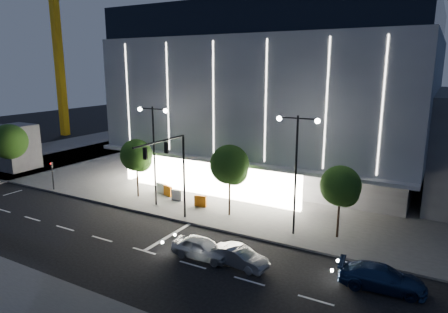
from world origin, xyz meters
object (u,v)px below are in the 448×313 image
Objects in this scene: tower_crane at (59,18)px; tree_left at (137,157)px; street_lamp_east at (296,158)px; tree_right at (341,188)px; street_lamp_west at (154,141)px; barrier_b at (161,188)px; ped_signal_far at (52,173)px; car_second at (239,257)px; tree_mid at (230,167)px; car_third at (382,278)px; traffic_mast at (173,163)px; barrier_a at (168,191)px; car_lead at (202,248)px; barrier_d at (177,195)px; barrier_c at (200,201)px.

tower_crane reaches higher than tree_left.
tree_right is (3.03, 1.02, -2.07)m from street_lamp_east.
barrier_b is at bearing 120.38° from street_lamp_west.
ped_signal_far is (-25.00, -1.50, -4.07)m from street_lamp_east.
car_second is at bearing -26.24° from tree_left.
tree_mid is 14.46m from car_third.
traffic_mast is 4.82m from tree_mid.
barrier_a is (-7.63, 1.51, -3.68)m from tree_mid.
street_lamp_west reaches higher than car_lead.
street_lamp_west is at bearing -118.69° from barrier_d.
barrier_c is at bearing 170.51° from street_lamp_east.
tower_crane reaches higher than car_second.
tower_crane reaches higher than barrier_d.
traffic_mast is at bearing -33.65° from street_lamp_west.
ped_signal_far is 2.73× the size of barrier_c.
tower_crane reaches higher than street_lamp_east.
traffic_mast is at bearing 76.81° from car_third.
street_lamp_west is 5.71m from barrier_d.
car_second is at bearing -86.97° from car_lead.
tower_crane reaches higher than tree_right.
ped_signal_far reaches higher than barrier_c.
traffic_mast is 9.43m from street_lamp_east.
barrier_c is at bearing 62.87° from car_third.
street_lamp_east reaches higher than car_third.
barrier_d is (-8.06, 8.28, -0.05)m from car_lead.
tree_right is at bearing 18.63° from street_lamp_east.
ped_signal_far is 12.16m from barrier_a.
ped_signal_far is at bearing -142.04° from barrier_a.
street_lamp_west is 7.28m from tree_mid.
tree_right is 5.01× the size of barrier_d.
traffic_mast reaches higher than car_third.
street_lamp_west is 8.18× the size of barrier_b.
car_lead is (4.97, -3.72, -4.32)m from traffic_mast.
car_third is 20.02m from barrier_d.
street_lamp_west is at bearing -167.66° from barrier_c.
traffic_mast is 51.04m from tower_crane.
traffic_mast reaches higher than tree_right.
tree_left is (34.95, -20.98, -16.47)m from tower_crane.
car_lead is 11.05m from car_third.
barrier_d is at bearing 124.05° from traffic_mast.
traffic_mast is at bearing 70.86° from car_second.
tree_right is 17.01m from barrier_a.
street_lamp_west is 3.69m from tree_left.
tower_crane is 48.02m from barrier_d.
tower_crane reaches higher than car_lead.
tree_mid is 9.66m from barrier_b.
car_third is at bearing -12.86° from street_lamp_west.
tree_right is 18.12m from barrier_b.
street_lamp_west is 14.20m from car_second.
tree_left is at bearing 69.87° from car_third.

